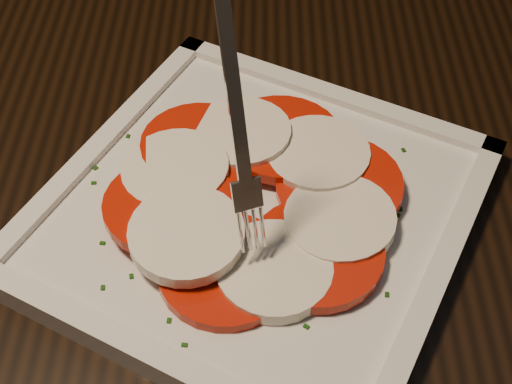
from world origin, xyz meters
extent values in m
cube|color=black|center=(0.22, -0.09, 0.73)|extent=(1.29, 0.94, 0.04)
cube|color=black|center=(0.05, 0.61, 0.45)|extent=(0.53, 0.53, 0.04)
cylinder|color=black|center=(-0.07, 0.38, 0.21)|extent=(0.04, 0.04, 0.41)
cylinder|color=black|center=(0.27, 0.49, 0.21)|extent=(0.04, 0.04, 0.41)
cylinder|color=black|center=(-0.18, 0.72, 0.21)|extent=(0.04, 0.04, 0.41)
cylinder|color=black|center=(0.16, 0.84, 0.21)|extent=(0.04, 0.04, 0.41)
cube|color=silver|center=(0.22, 0.00, 0.76)|extent=(0.34, 0.34, 0.01)
cylinder|color=#BE1304|center=(0.21, -0.06, 0.77)|extent=(0.09, 0.09, 0.01)
cylinder|color=silver|center=(0.24, -0.05, 0.77)|extent=(0.07, 0.07, 0.01)
cylinder|color=#BE1304|center=(0.27, -0.04, 0.77)|extent=(0.09, 0.09, 0.01)
cylinder|color=silver|center=(0.28, -0.01, 0.77)|extent=(0.07, 0.07, 0.01)
cylinder|color=#BE1304|center=(0.28, 0.02, 0.77)|extent=(0.09, 0.09, 0.01)
cylinder|color=silver|center=(0.26, 0.04, 0.78)|extent=(0.07, 0.07, 0.01)
cylinder|color=#BE1304|center=(0.24, 0.06, 0.78)|extent=(0.09, 0.09, 0.01)
cylinder|color=silver|center=(0.21, 0.05, 0.78)|extent=(0.07, 0.07, 0.02)
cylinder|color=#BE1304|center=(0.18, 0.04, 0.78)|extent=(0.09, 0.09, 0.01)
cylinder|color=silver|center=(0.17, 0.01, 0.78)|extent=(0.07, 0.07, 0.01)
cylinder|color=#BE1304|center=(0.17, -0.02, 0.78)|extent=(0.09, 0.09, 0.01)
cylinder|color=silver|center=(0.19, -0.04, 0.78)|extent=(0.07, 0.07, 0.01)
cube|color=#1C6010|center=(0.18, 0.02, 0.78)|extent=(0.03, 0.02, 0.00)
cube|color=#1C6010|center=(0.18, -0.02, 0.78)|extent=(0.02, 0.04, 0.00)
cube|color=#1C6010|center=(0.19, 0.04, 0.78)|extent=(0.04, 0.02, 0.00)
cube|color=#1C6010|center=(0.18, -0.03, 0.78)|extent=(0.03, 0.02, 0.00)
cube|color=#1C6010|center=(0.21, 0.05, 0.78)|extent=(0.04, 0.01, 0.00)
cube|color=#1C6010|center=(0.18, -0.02, 0.78)|extent=(0.04, 0.03, 0.01)
cube|color=#1C6010|center=(0.18, 0.00, 0.78)|extent=(0.02, 0.03, 0.00)
cube|color=#1C6010|center=(0.19, 0.04, 0.78)|extent=(0.03, 0.03, 0.00)
cube|color=#113C0A|center=(0.13, 0.00, 0.77)|extent=(0.00, 0.00, 0.00)
cube|color=#113C0A|center=(0.16, -0.07, 0.77)|extent=(0.00, 0.00, 0.00)
cube|color=#113C0A|center=(0.32, 0.00, 0.77)|extent=(0.00, 0.00, 0.00)
cube|color=#113C0A|center=(0.16, 0.08, 0.77)|extent=(0.00, 0.00, 0.00)
cube|color=#113C0A|center=(0.14, -0.01, 0.77)|extent=(0.00, 0.00, 0.00)
cube|color=#113C0A|center=(0.22, -0.08, 0.77)|extent=(0.00, 0.00, 0.00)
cube|color=#113C0A|center=(0.31, 0.03, 0.77)|extent=(0.00, 0.00, 0.00)
cube|color=#113C0A|center=(0.32, 0.07, 0.77)|extent=(0.00, 0.00, 0.00)
cube|color=#113C0A|center=(0.27, 0.07, 0.77)|extent=(0.00, 0.00, 0.00)
cube|color=#113C0A|center=(0.13, -0.04, 0.77)|extent=(0.00, 0.00, 0.00)
cube|color=#113C0A|center=(0.16, 0.07, 0.77)|extent=(0.00, 0.00, 0.00)
cube|color=#113C0A|center=(0.28, -0.07, 0.77)|extent=(0.00, 0.00, 0.00)
cube|color=#113C0A|center=(0.12, 0.05, 0.77)|extent=(0.00, 0.00, 0.00)
cube|color=#113C0A|center=(0.14, -0.08, 0.77)|extent=(0.00, 0.00, 0.00)
cube|color=#113C0A|center=(0.11, 0.02, 0.77)|extent=(0.00, 0.00, 0.00)
cube|color=#113C0A|center=(0.30, 0.06, 0.77)|extent=(0.00, 0.00, 0.00)
cube|color=#113C0A|center=(0.20, 0.10, 0.77)|extent=(0.00, 0.00, 0.00)
cube|color=#113C0A|center=(0.32, 0.01, 0.77)|extent=(0.00, 0.00, 0.00)
cube|color=#113C0A|center=(0.11, 0.01, 0.77)|extent=(0.00, 0.00, 0.00)
cube|color=#113C0A|center=(0.31, -0.06, 0.77)|extent=(0.00, 0.00, 0.00)
cube|color=#113C0A|center=(0.25, 0.10, 0.77)|extent=(0.00, 0.00, 0.00)
cube|color=#113C0A|center=(0.28, 0.08, 0.77)|extent=(0.00, 0.00, 0.00)
cube|color=#113C0A|center=(0.19, -0.09, 0.77)|extent=(0.00, 0.00, 0.00)
cube|color=#113C0A|center=(0.27, -0.09, 0.77)|extent=(0.00, 0.00, 0.00)
cube|color=#113C0A|center=(0.17, -0.06, 0.77)|extent=(0.00, 0.00, 0.00)
cube|color=#113C0A|center=(0.24, 0.10, 0.77)|extent=(0.00, 0.00, 0.00)
cube|color=#113C0A|center=(0.19, -0.09, 0.77)|extent=(0.00, 0.00, 0.00)
cube|color=#113C0A|center=(0.20, -0.11, 0.77)|extent=(0.00, 0.00, 0.00)
camera|label=1|loc=(0.26, -0.30, 1.13)|focal=50.00mm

